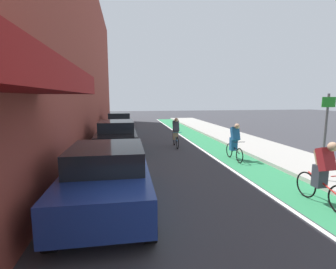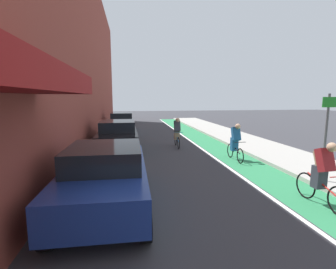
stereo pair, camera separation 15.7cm
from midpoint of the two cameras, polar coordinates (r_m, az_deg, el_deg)
ground_plane at (r=10.54m, az=1.15°, el=-6.04°), size 79.95×79.95×0.00m
bike_lane_paint at (r=13.16m, az=11.19°, el=-3.26°), size 1.60×36.34×0.00m
lane_divider_stripe at (r=12.87m, az=7.44°, el=-3.43°), size 0.12×36.34×0.00m
sidewalk_right at (r=14.09m, az=19.62°, el=-2.54°), size 2.82×36.34×0.14m
building_facade_left at (r=12.70m, az=-26.51°, el=18.70°), size 4.15×36.34×10.17m
parked_sedan_blue at (r=6.30m, az=-14.30°, el=-8.92°), size 1.99×4.66×1.53m
parked_sedan_black at (r=12.52m, az=-12.12°, el=-0.24°), size 1.96×4.72×1.53m
parked_sedan_silver at (r=19.27m, az=-11.37°, el=2.79°), size 1.82×4.70×1.53m
cyclist_mid at (r=7.15m, az=31.67°, el=-7.33°), size 0.48×1.74×1.62m
cyclist_trailing at (r=10.84m, az=14.71°, el=-1.57°), size 0.48×1.67×1.59m
cyclist_far at (r=13.27m, az=1.47°, el=0.52°), size 0.48×1.68×1.59m
street_sign_post at (r=8.71m, az=32.20°, el=0.98°), size 0.44×0.07×2.63m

